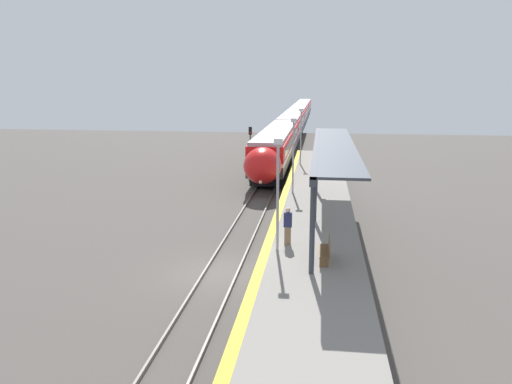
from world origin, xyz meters
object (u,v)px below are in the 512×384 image
train (295,120)px  person_waiting (288,226)px  platform_bench (326,250)px  lamppost_mid (293,150)px  lamppost_near (278,187)px  railway_signal (250,144)px  lamppost_far (301,132)px

train → person_waiting: 58.88m
platform_bench → person_waiting: (-1.69, 1.90, 0.40)m
platform_bench → lamppost_mid: 12.92m
lamppost_mid → lamppost_near: bearing=-90.0°
lamppost_near → lamppost_mid: bearing=90.0°
railway_signal → lamppost_near: bearing=-79.2°
person_waiting → lamppost_near: size_ratio=0.35×
platform_bench → lamppost_mid: size_ratio=0.36×
railway_signal → lamppost_far: (4.56, -1.16, 1.28)m
platform_bench → lamppost_far: lamppost_far is taller
train → railway_signal: (-2.19, -35.64, 0.42)m
train → lamppost_far: size_ratio=19.35×
train → lamppost_mid: (2.37, -48.18, 1.70)m
person_waiting → lamppost_far: (-0.40, 22.02, 1.90)m
platform_bench → lamppost_mid: (-2.08, 12.54, 2.30)m
railway_signal → lamppost_near: (4.56, -23.92, 1.28)m
platform_bench → lamppost_far: size_ratio=0.36×
railway_signal → lamppost_mid: 13.41m
person_waiting → lamppost_near: 2.08m
person_waiting → lamppost_mid: size_ratio=0.35×
train → lamppost_mid: lamppost_mid is taller
lamppost_mid → lamppost_far: bearing=90.0°
platform_bench → railway_signal: (-6.65, 25.08, 1.03)m
train → lamppost_far: bearing=-86.3°
train → lamppost_near: size_ratio=19.35×
railway_signal → train: bearing=86.5°
platform_bench → person_waiting: 2.57m
lamppost_near → lamppost_far: size_ratio=1.00×
platform_bench → railway_signal: size_ratio=0.42×
platform_bench → lamppost_near: size_ratio=0.36×
person_waiting → railway_signal: 23.71m
lamppost_mid → railway_signal: bearing=110.0°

